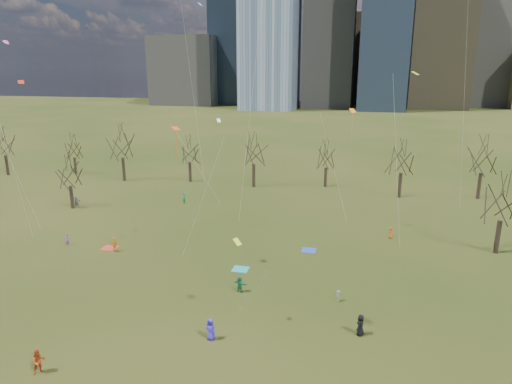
% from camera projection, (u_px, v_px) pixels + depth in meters
% --- Properties ---
extents(ground, '(500.00, 500.00, 0.00)m').
position_uv_depth(ground, '(224.00, 305.00, 39.60)').
color(ground, black).
rests_on(ground, ground).
extents(downtown_skyline, '(212.50, 78.00, 118.00)m').
position_uv_depth(downtown_skyline, '(342.00, 28.00, 227.55)').
color(downtown_skyline, slate).
rests_on(downtown_skyline, ground).
extents(bare_tree_row, '(113.04, 29.80, 9.50)m').
position_uv_depth(bare_tree_row, '(292.00, 157.00, 72.95)').
color(bare_tree_row, black).
rests_on(bare_tree_row, ground).
extents(blanket_teal, '(1.60, 1.50, 0.03)m').
position_uv_depth(blanket_teal, '(241.00, 269.00, 46.63)').
color(blanket_teal, teal).
rests_on(blanket_teal, ground).
extents(blanket_navy, '(1.60, 1.50, 0.03)m').
position_uv_depth(blanket_navy, '(309.00, 250.00, 51.45)').
color(blanket_navy, '#2542AF').
rests_on(blanket_navy, ground).
extents(blanket_crimson, '(1.60, 1.50, 0.03)m').
position_uv_depth(blanket_crimson, '(109.00, 248.00, 52.06)').
color(blanket_crimson, red).
rests_on(blanket_crimson, ground).
extents(person_0, '(0.97, 0.75, 1.75)m').
position_uv_depth(person_0, '(211.00, 329.00, 34.37)').
color(person_0, '#3529B1').
rests_on(person_0, ground).
extents(person_2, '(1.08, 1.10, 1.79)m').
position_uv_depth(person_2, '(39.00, 361.00, 30.59)').
color(person_2, '#AF4019').
rests_on(person_2, ground).
extents(person_3, '(0.66, 0.79, 1.07)m').
position_uv_depth(person_3, '(338.00, 296.00, 40.09)').
color(person_3, slate).
rests_on(person_3, ground).
extents(person_4, '(1.02, 0.64, 1.62)m').
position_uv_depth(person_4, '(115.00, 245.00, 50.89)').
color(person_4, orange).
rests_on(person_4, ground).
extents(person_5, '(1.49, 0.83, 1.53)m').
position_uv_depth(person_5, '(240.00, 284.00, 41.75)').
color(person_5, '#176B47').
rests_on(person_5, ground).
extents(person_6, '(0.88, 1.00, 1.73)m').
position_uv_depth(person_6, '(361.00, 325.00, 34.95)').
color(person_6, black).
rests_on(person_6, ground).
extents(person_7, '(0.39, 0.56, 1.45)m').
position_uv_depth(person_7, '(67.00, 240.00, 52.62)').
color(person_7, '#8C4D9A').
rests_on(person_7, ground).
extents(person_11, '(1.38, 1.38, 1.60)m').
position_uv_depth(person_11, '(77.00, 202.00, 67.20)').
color(person_11, slate).
rests_on(person_11, ground).
extents(person_12, '(0.59, 0.75, 1.36)m').
position_uv_depth(person_12, '(391.00, 233.00, 54.90)').
color(person_12, '#DD5318').
rests_on(person_12, ground).
extents(person_13, '(0.52, 0.69, 1.71)m').
position_uv_depth(person_13, '(184.00, 198.00, 68.85)').
color(person_13, '#19704F').
rests_on(person_13, ground).
extents(kites_airborne, '(61.45, 40.91, 34.52)m').
position_uv_depth(kites_airborne, '(297.00, 126.00, 48.22)').
color(kites_airborne, '#F34B14').
rests_on(kites_airborne, ground).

